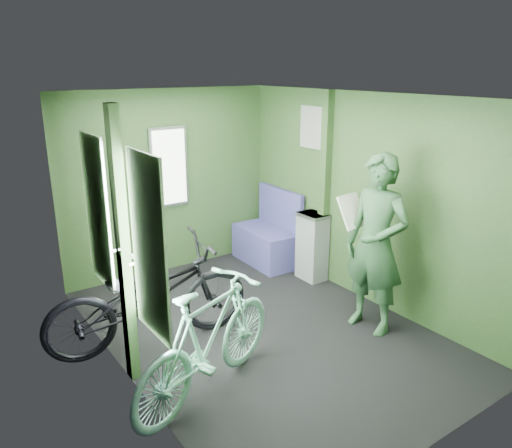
{
  "coord_description": "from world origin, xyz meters",
  "views": [
    {
      "loc": [
        -2.63,
        -3.64,
        2.56
      ],
      "look_at": [
        0.0,
        0.1,
        1.1
      ],
      "focal_mm": 35.0,
      "sensor_mm": 36.0,
      "label": 1
    }
  ],
  "objects_px": {
    "bench_seat": "(268,241)",
    "passenger": "(376,245)",
    "bicycle_black": "(153,345)",
    "waste_box": "(312,246)",
    "bicycle_mint": "(210,394)"
  },
  "relations": [
    {
      "from": "bench_seat",
      "to": "passenger",
      "type": "bearing_deg",
      "value": -93.85
    },
    {
      "from": "bicycle_mint",
      "to": "waste_box",
      "type": "height_order",
      "value": "waste_box"
    },
    {
      "from": "bicycle_black",
      "to": "waste_box",
      "type": "distance_m",
      "value": 2.34
    },
    {
      "from": "bicycle_mint",
      "to": "bench_seat",
      "type": "distance_m",
      "value": 2.95
    },
    {
      "from": "bicycle_black",
      "to": "passenger",
      "type": "distance_m",
      "value": 2.36
    },
    {
      "from": "bicycle_black",
      "to": "passenger",
      "type": "bearing_deg",
      "value": -108.79
    },
    {
      "from": "bicycle_black",
      "to": "bench_seat",
      "type": "height_order",
      "value": "bench_seat"
    },
    {
      "from": "bicycle_mint",
      "to": "bench_seat",
      "type": "bearing_deg",
      "value": -66.79
    },
    {
      "from": "bicycle_black",
      "to": "bench_seat",
      "type": "distance_m",
      "value": 2.44
    },
    {
      "from": "passenger",
      "to": "bench_seat",
      "type": "distance_m",
      "value": 2.14
    },
    {
      "from": "bicycle_mint",
      "to": "passenger",
      "type": "xyz_separation_m",
      "value": [
        1.89,
        0.01,
        0.9
      ]
    },
    {
      "from": "waste_box",
      "to": "bench_seat",
      "type": "bearing_deg",
      "value": 98.41
    },
    {
      "from": "bicycle_black",
      "to": "bicycle_mint",
      "type": "height_order",
      "value": "bicycle_black"
    },
    {
      "from": "bicycle_black",
      "to": "waste_box",
      "type": "bearing_deg",
      "value": -74.81
    },
    {
      "from": "waste_box",
      "to": "bench_seat",
      "type": "xyz_separation_m",
      "value": [
        -0.11,
        0.76,
        -0.13
      ]
    }
  ]
}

